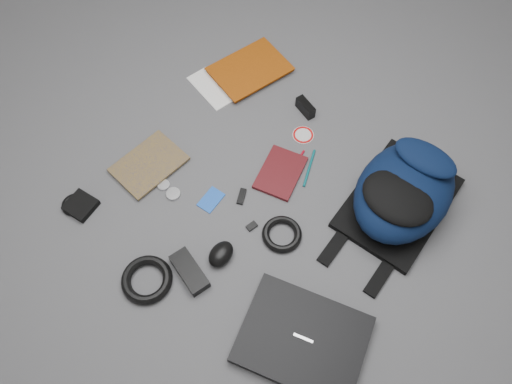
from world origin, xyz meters
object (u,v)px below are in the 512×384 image
Objects in this scene: pouch at (81,206)px; power_brick at (190,271)px; textbook_red at (234,53)px; compact_camera at (305,107)px; comic_book at (133,150)px; laptop at (303,339)px; backpack at (404,191)px; mouse at (221,254)px; dvd_case at (280,173)px.

power_brick is at bearing 5.53° from pouch.
compact_camera is at bearing 8.51° from textbook_red.
comic_book is 0.65m from compact_camera.
laptop is at bearing -24.30° from textbook_red.
power_brick is 0.45m from pouch.
power_brick is at bearing -123.72° from backpack.
compact_camera is 0.66m from mouse.
backpack reaches higher than laptop.
dvd_case is 0.29m from compact_camera.
power_brick is at bearing 171.52° from laptop.
mouse is 0.65× the size of power_brick.
textbook_red reaches higher than dvd_case.
textbook_red is (-0.87, 0.77, -0.00)m from laptop.
laptop reaches higher than comic_book.
backpack is 0.50m from compact_camera.
laptop is 0.89m from comic_book.
pouch is (-0.85, -0.66, -0.08)m from backpack.
comic_book is 2.78× the size of compact_camera.
dvd_case is 2.08× the size of pouch.
textbook_red is at bearing 90.98° from pouch.
textbook_red is 1.94× the size of power_brick.
compact_camera is 0.90× the size of mouse.
backpack is 1.91× the size of comic_book.
mouse is at bearing -59.97° from compact_camera.
compact_camera is (-0.48, 0.71, 0.01)m from laptop.
backpack reaches higher than mouse.
laptop and power_brick have the same top height.
backpack reaches higher than dvd_case.
laptop is 1.16m from textbook_red.
textbook_red is 1.20× the size of comic_book.
compact_camera reaches higher than laptop.
laptop is at bearing -4.85° from comic_book.
comic_book is (-0.00, -0.59, -0.01)m from textbook_red.
laptop is 2.43× the size of power_brick.
mouse is (0.51, -0.12, 0.02)m from comic_book.
mouse reaches higher than textbook_red.
laptop is 0.86m from pouch.
comic_book is at bearing 171.65° from power_brick.
power_brick is (0.46, -0.81, 0.00)m from textbook_red.
dvd_case is (-0.39, -0.14, -0.09)m from backpack.
backpack is 1.08m from pouch.
laptop reaches higher than pouch.
power_brick is at bearing -64.66° from compact_camera.
laptop is 1.25× the size of textbook_red.
mouse reaches higher than dvd_case.
comic_book is (-0.87, 0.19, -0.01)m from laptop.
dvd_case is at bearing 48.20° from pouch.
compact_camera is at bearing 60.49° from comic_book.
comic_book is 2.50× the size of mouse.
mouse reaches higher than pouch.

